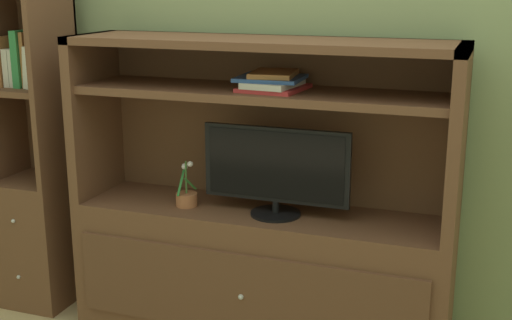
{
  "coord_description": "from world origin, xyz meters",
  "views": [
    {
      "loc": [
        1.0,
        -2.4,
        1.67
      ],
      "look_at": [
        0.0,
        0.35,
        0.89
      ],
      "focal_mm": 48.04,
      "sensor_mm": 36.0,
      "label": 1
    }
  ],
  "objects_px": {
    "tv_monitor": "(276,170)",
    "magazine_stack": "(273,81)",
    "bookshelf_tall": "(37,193)",
    "media_console": "(260,245)",
    "upright_book_row": "(21,63)",
    "potted_plant": "(187,197)"
  },
  "relations": [
    {
      "from": "potted_plant",
      "to": "magazine_stack",
      "type": "height_order",
      "value": "magazine_stack"
    },
    {
      "from": "potted_plant",
      "to": "magazine_stack",
      "type": "distance_m",
      "value": 0.68
    },
    {
      "from": "media_console",
      "to": "magazine_stack",
      "type": "bearing_deg",
      "value": -0.7
    },
    {
      "from": "media_console",
      "to": "tv_monitor",
      "type": "bearing_deg",
      "value": -25.78
    },
    {
      "from": "potted_plant",
      "to": "upright_book_row",
      "type": "bearing_deg",
      "value": 176.53
    },
    {
      "from": "bookshelf_tall",
      "to": "upright_book_row",
      "type": "distance_m",
      "value": 0.68
    },
    {
      "from": "magazine_stack",
      "to": "bookshelf_tall",
      "type": "xyz_separation_m",
      "value": [
        -1.29,
        0.0,
        -0.65
      ]
    },
    {
      "from": "media_console",
      "to": "magazine_stack",
      "type": "distance_m",
      "value": 0.77
    },
    {
      "from": "magazine_stack",
      "to": "bookshelf_tall",
      "type": "relative_size",
      "value": 0.18
    },
    {
      "from": "media_console",
      "to": "magazine_stack",
      "type": "xyz_separation_m",
      "value": [
        0.06,
        -0.0,
        0.77
      ]
    },
    {
      "from": "tv_monitor",
      "to": "magazine_stack",
      "type": "distance_m",
      "value": 0.39
    },
    {
      "from": "tv_monitor",
      "to": "magazine_stack",
      "type": "bearing_deg",
      "value": 126.19
    },
    {
      "from": "media_console",
      "to": "potted_plant",
      "type": "bearing_deg",
      "value": -170.04
    },
    {
      "from": "tv_monitor",
      "to": "bookshelf_tall",
      "type": "xyz_separation_m",
      "value": [
        -1.32,
        0.05,
        -0.27
      ]
    },
    {
      "from": "bookshelf_tall",
      "to": "upright_book_row",
      "type": "xyz_separation_m",
      "value": [
        -0.02,
        -0.01,
        0.68
      ]
    },
    {
      "from": "tv_monitor",
      "to": "upright_book_row",
      "type": "distance_m",
      "value": 1.41
    },
    {
      "from": "potted_plant",
      "to": "bookshelf_tall",
      "type": "bearing_deg",
      "value": 175.91
    },
    {
      "from": "tv_monitor",
      "to": "upright_book_row",
      "type": "xyz_separation_m",
      "value": [
        -1.35,
        0.04,
        0.41
      ]
    },
    {
      "from": "bookshelf_tall",
      "to": "upright_book_row",
      "type": "height_order",
      "value": "bookshelf_tall"
    },
    {
      "from": "tv_monitor",
      "to": "media_console",
      "type": "bearing_deg",
      "value": 154.22
    },
    {
      "from": "tv_monitor",
      "to": "magazine_stack",
      "type": "height_order",
      "value": "magazine_stack"
    },
    {
      "from": "bookshelf_tall",
      "to": "upright_book_row",
      "type": "relative_size",
      "value": 6.08
    }
  ]
}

